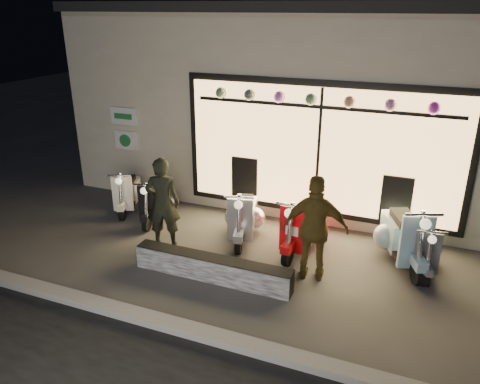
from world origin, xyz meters
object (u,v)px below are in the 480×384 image
object	(u,v)px
man	(163,203)
woman	(315,229)
graffiti_barrier	(212,268)
scooter_red	(304,225)
scooter_silver	(244,215)

from	to	relation	value
man	woman	world-z (taller)	woman
graffiti_barrier	man	world-z (taller)	man
scooter_red	woman	size ratio (longest dim) A/B	0.84
graffiti_barrier	scooter_red	bearing A→B (deg)	56.92
woman	scooter_silver	bearing A→B (deg)	-42.06
scooter_red	woman	world-z (taller)	woman
scooter_red	man	xyz separation A→B (m)	(-2.37, -0.90, 0.42)
graffiti_barrier	scooter_silver	xyz separation A→B (m)	(-0.12, 1.66, 0.21)
scooter_silver	man	world-z (taller)	man
graffiti_barrier	woman	bearing A→B (deg)	23.84
scooter_silver	scooter_red	distance (m)	1.18
scooter_silver	graffiti_barrier	bearing A→B (deg)	-100.49
scooter_silver	woman	world-z (taller)	woman
graffiti_barrier	scooter_red	xyz separation A→B (m)	(1.06, 1.63, 0.22)
scooter_red	scooter_silver	bearing A→B (deg)	-176.21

